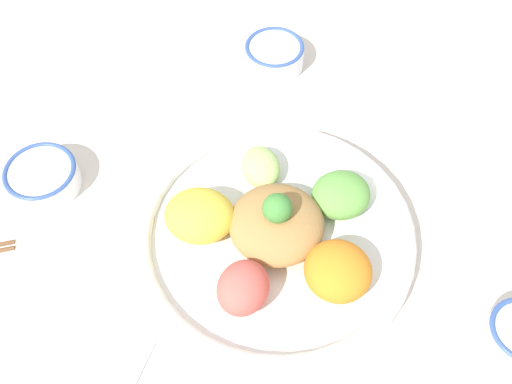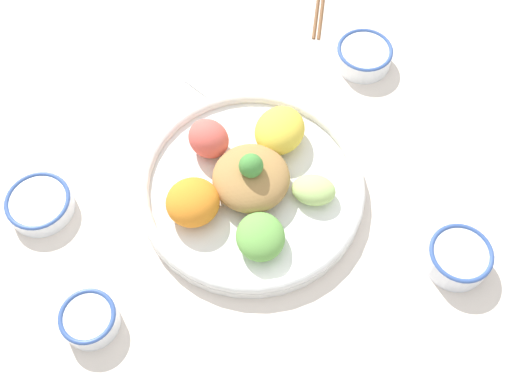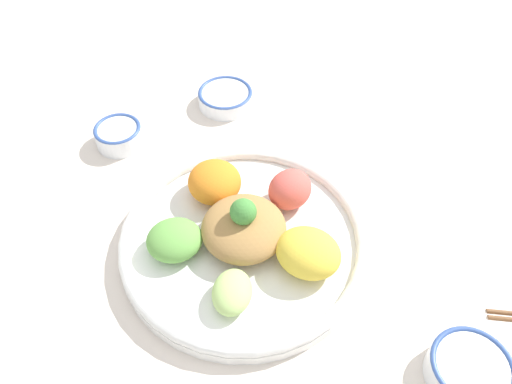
{
  "view_description": "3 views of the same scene",
  "coord_description": "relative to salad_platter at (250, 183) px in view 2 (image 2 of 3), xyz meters",
  "views": [
    {
      "loc": [
        -0.23,
        0.36,
        0.74
      ],
      "look_at": [
        0.01,
        -0.04,
        0.06
      ],
      "focal_mm": 42.0,
      "sensor_mm": 36.0,
      "label": 1
    },
    {
      "loc": [
        -0.32,
        -0.41,
        0.91
      ],
      "look_at": [
        -0.06,
        -0.06,
        0.1
      ],
      "focal_mm": 42.0,
      "sensor_mm": 36.0,
      "label": 2
    },
    {
      "loc": [
        0.33,
        -0.29,
        0.65
      ],
      "look_at": [
        -0.05,
        0.02,
        0.08
      ],
      "focal_mm": 35.0,
      "sensor_mm": 36.0,
      "label": 3
    }
  ],
  "objects": [
    {
      "name": "ground_plane",
      "position": [
        0.04,
        0.01,
        -0.03
      ],
      "size": [
        2.4,
        2.4,
        0.0
      ],
      "primitive_type": "plane",
      "color": "silver"
    },
    {
      "name": "salad_platter",
      "position": [
        0.0,
        0.0,
        0.0
      ],
      "size": [
        0.39,
        0.39,
        0.11
      ],
      "color": "white",
      "rests_on": "ground_plane"
    },
    {
      "name": "sauce_bowl_red",
      "position": [
        0.18,
        -0.31,
        -0.0
      ],
      "size": [
        0.1,
        0.1,
        0.04
      ],
      "color": "white",
      "rests_on": "ground_plane"
    },
    {
      "name": "rice_bowl_blue",
      "position": [
        0.35,
        0.09,
        -0.01
      ],
      "size": [
        0.11,
        0.11,
        0.04
      ],
      "color": "white",
      "rests_on": "ground_plane"
    },
    {
      "name": "sauce_bowl_dark",
      "position": [
        -0.3,
        0.19,
        -0.01
      ],
      "size": [
        0.11,
        0.11,
        0.03
      ],
      "color": "white",
      "rests_on": "ground_plane"
    },
    {
      "name": "rice_bowl_plain",
      "position": [
        -0.33,
        -0.04,
        -0.01
      ],
      "size": [
        0.09,
        0.09,
        0.04
      ],
      "color": "white",
      "rests_on": "ground_plane"
    },
    {
      "name": "serving_spoon_main",
      "position": [
        0.05,
        0.26,
        -0.02
      ],
      "size": [
        0.05,
        0.12,
        0.01
      ],
      "rotation": [
        0.0,
        0.0,
        4.9
      ],
      "color": "silver",
      "rests_on": "ground_plane"
    }
  ]
}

